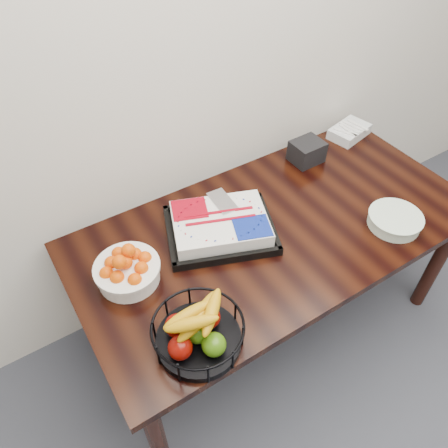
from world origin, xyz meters
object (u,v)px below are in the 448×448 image
cake_tray (220,226)px  fruit_basket (198,332)px  napkin_box (307,151)px  plate_stack (395,220)px  table (275,240)px  tangerine_bowl (127,268)px

cake_tray → fruit_basket: bearing=-130.1°
cake_tray → napkin_box: napkin_box is taller
plate_stack → cake_tray: bearing=151.1°
fruit_basket → plate_stack: 1.02m
cake_tray → napkin_box: bearing=17.3°
plate_stack → fruit_basket: bearing=-177.9°
plate_stack → napkin_box: napkin_box is taller
table → cake_tray: (-0.23, 0.10, 0.13)m
cake_tray → fruit_basket: fruit_basket is taller
plate_stack → napkin_box: size_ratio=1.53×
table → plate_stack: 0.53m
table → fruit_basket: size_ratio=5.65×
cake_tray → fruit_basket: (-0.34, -0.41, 0.03)m
tangerine_bowl → plate_stack: 1.16m
table → tangerine_bowl: tangerine_bowl is taller
napkin_box → tangerine_bowl: bearing=-168.4°
table → plate_stack: bearing=-31.4°
cake_tray → napkin_box: (0.65, 0.20, 0.01)m
table → tangerine_bowl: bearing=173.1°
table → plate_stack: plate_stack is taller
table → tangerine_bowl: (-0.67, 0.08, 0.16)m
fruit_basket → plate_stack: (1.02, 0.04, -0.04)m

